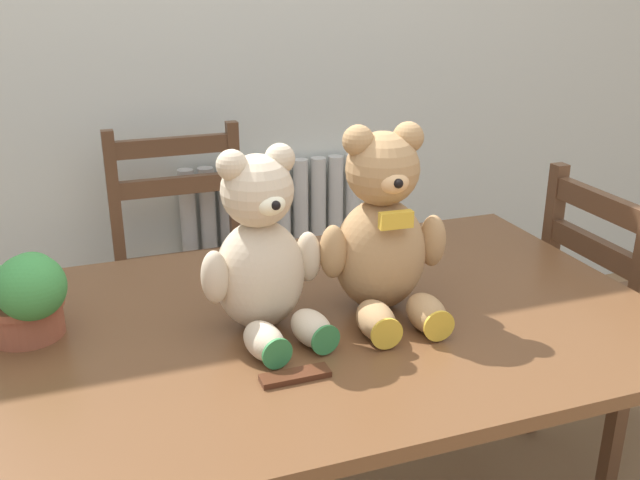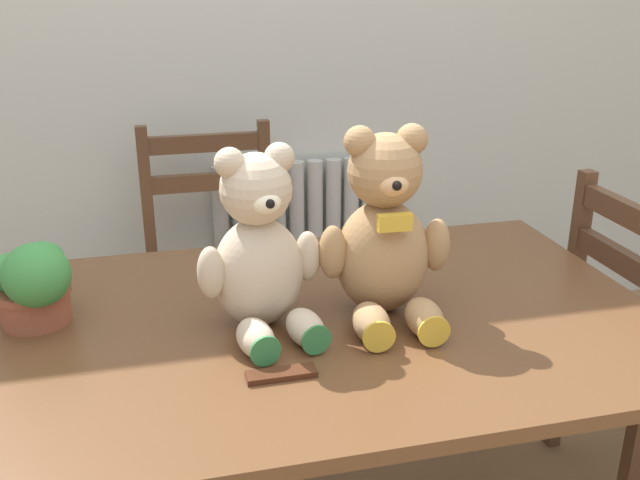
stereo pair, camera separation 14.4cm
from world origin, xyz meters
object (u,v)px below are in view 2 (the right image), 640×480
at_px(teddy_bear_left, 260,252).
at_px(chocolate_bar, 281,374).
at_px(teddy_bear_right, 385,236).
at_px(wooden_chair_behind, 215,265).
at_px(potted_plant, 32,282).

height_order(teddy_bear_left, chocolate_bar, teddy_bear_left).
xyz_separation_m(teddy_bear_right, chocolate_bar, (-0.27, -0.21, -0.17)).
height_order(wooden_chair_behind, potted_plant, wooden_chair_behind).
relative_size(wooden_chair_behind, teddy_bear_right, 2.22).
bearing_deg(wooden_chair_behind, teddy_bear_right, 106.98).
distance_m(potted_plant, chocolate_bar, 0.58).
distance_m(teddy_bear_right, chocolate_bar, 0.38).
relative_size(wooden_chair_behind, chocolate_bar, 6.99).
xyz_separation_m(wooden_chair_behind, teddy_bear_right, (0.28, -0.93, 0.42)).
distance_m(teddy_bear_left, potted_plant, 0.49).
relative_size(wooden_chair_behind, teddy_bear_left, 2.37).
bearing_deg(potted_plant, wooden_chair_behind, 60.81).
xyz_separation_m(wooden_chair_behind, chocolate_bar, (0.02, -1.15, 0.24)).
relative_size(teddy_bear_left, chocolate_bar, 2.95).
height_order(teddy_bear_right, potted_plant, teddy_bear_right).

